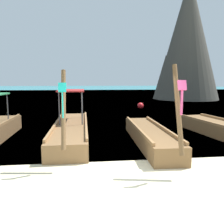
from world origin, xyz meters
TOP-DOWN VIEW (x-y plane):
  - ground at (0.00, 0.00)m, footprint 120.00×120.00m
  - sea_water at (0.00, 61.59)m, footprint 120.00×120.00m
  - longtail_boat_turquoise_ribbon at (-1.60, 4.66)m, footprint 1.37×6.90m
  - longtail_boat_pink_ribbon at (1.40, 3.32)m, footprint 1.19×5.74m
  - longtail_boat_green_ribbon at (4.85, 4.14)m, footprint 1.91×5.46m
  - karst_rock at (12.18, 24.28)m, footprint 8.30×8.30m
  - mooring_buoy_near at (3.72, 14.25)m, footprint 0.53×0.53m

SIDE VIEW (x-z plane):
  - ground at x=0.00m, z-range 0.00..0.00m
  - sea_water at x=0.00m, z-range 0.00..0.00m
  - mooring_buoy_near at x=3.72m, z-range 0.00..0.54m
  - longtail_boat_green_ribbon at x=4.85m, z-range -0.89..1.48m
  - longtail_boat_pink_ribbon at x=1.40m, z-range -1.09..1.71m
  - longtail_boat_turquoise_ribbon at x=-1.60m, z-range -0.99..1.68m
  - karst_rock at x=12.18m, z-range -0.20..15.64m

